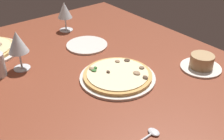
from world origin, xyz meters
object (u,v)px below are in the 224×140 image
object	(u,v)px
ramekin_on_saucer	(201,63)
wine_glass_near	(65,11)
pizza_main	(118,76)
wine_glass_far	(17,43)
spoon	(151,134)
side_plate	(87,45)

from	to	relation	value
ramekin_on_saucer	wine_glass_near	size ratio (longest dim) A/B	1.09
pizza_main	ramekin_on_saucer	size ratio (longest dim) A/B	1.77
ramekin_on_saucer	wine_glass_near	distance (cm)	73.47
wine_glass_far	pizza_main	bearing A→B (deg)	40.74
ramekin_on_saucer	wine_glass_near	bearing A→B (deg)	-161.21
pizza_main	spoon	world-z (taller)	pizza_main
ramekin_on_saucer	side_plate	distance (cm)	53.07
wine_glass_near	spoon	distance (cm)	86.97
pizza_main	side_plate	distance (cm)	32.05
ramekin_on_saucer	side_plate	world-z (taller)	ramekin_on_saucer
wine_glass_near	side_plate	distance (cm)	24.79
pizza_main	side_plate	bearing A→B (deg)	167.98
wine_glass_far	ramekin_on_saucer	bearing A→B (deg)	51.88
wine_glass_near	spoon	bearing A→B (deg)	-13.66
pizza_main	wine_glass_near	size ratio (longest dim) A/B	1.94
spoon	ramekin_on_saucer	bearing A→B (deg)	108.62
ramekin_on_saucer	side_plate	bearing A→B (deg)	-151.47
wine_glass_far	spoon	size ratio (longest dim) A/B	1.51
spoon	wine_glass_far	bearing A→B (deg)	-166.70
side_plate	spoon	world-z (taller)	spoon
ramekin_on_saucer	spoon	xyz separation A→B (cm)	(14.80, -43.92, -2.08)
pizza_main	side_plate	size ratio (longest dim) A/B	1.52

